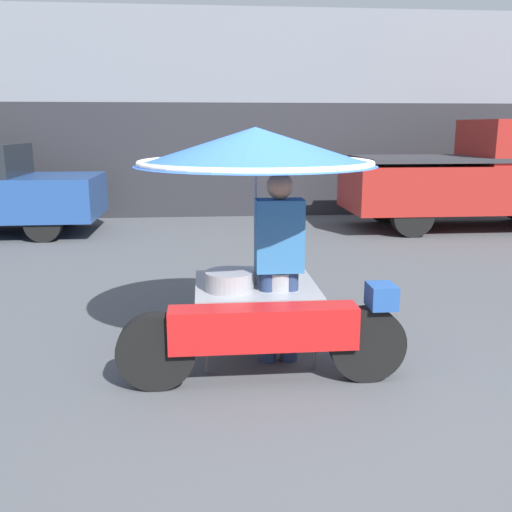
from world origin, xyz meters
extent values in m
plane|color=#4C4F54|center=(0.00, 0.00, 0.00)|extent=(36.00, 36.00, 0.00)
cube|color=gray|center=(0.00, 9.45, 2.15)|extent=(28.00, 2.00, 4.30)
cube|color=#28282D|center=(0.00, 8.42, 1.20)|extent=(23.80, 0.06, 2.40)
cylinder|color=black|center=(0.59, 0.09, 0.29)|extent=(0.58, 0.14, 0.58)
cylinder|color=black|center=(-1.01, 0.09, 0.29)|extent=(0.58, 0.14, 0.58)
cube|color=red|center=(-0.21, 0.09, 0.45)|extent=(1.41, 0.24, 0.32)
cube|color=#234C93|center=(0.68, 0.09, 0.67)|extent=(0.20, 0.24, 0.18)
cylinder|color=black|center=(-0.21, 1.03, 0.26)|extent=(0.52, 0.14, 0.52)
cylinder|color=#515156|center=(0.22, 0.31, 0.30)|extent=(0.03, 0.03, 0.59)
cylinder|color=#515156|center=(0.22, 1.15, 0.30)|extent=(0.03, 0.03, 0.59)
cylinder|color=#515156|center=(-0.64, 0.31, 0.30)|extent=(0.03, 0.03, 0.59)
cylinder|color=#515156|center=(-0.64, 1.15, 0.30)|extent=(0.03, 0.03, 0.59)
cube|color=#9E9EA3|center=(-0.21, 0.73, 0.60)|extent=(1.01, 0.99, 0.02)
cylinder|color=#B2B2B7|center=(-0.21, 0.73, 1.11)|extent=(0.03, 0.03, 0.99)
cone|color=blue|center=(-0.21, 0.73, 1.76)|extent=(1.96, 1.96, 0.30)
torus|color=white|center=(-0.21, 0.73, 1.63)|extent=(1.91, 1.91, 0.05)
cylinder|color=#939399|center=(-0.44, 0.56, 0.69)|extent=(0.40, 0.40, 0.15)
cylinder|color=#939399|center=(-0.04, 0.58, 0.69)|extent=(0.29, 0.29, 0.15)
cylinder|color=#B7B7BC|center=(-0.26, 0.93, 0.65)|extent=(0.22, 0.22, 0.08)
cylinder|color=#1E936B|center=(0.07, 1.00, 0.70)|extent=(0.21, 0.21, 0.17)
cylinder|color=navy|center=(-0.13, 0.52, 0.39)|extent=(0.14, 0.14, 0.77)
cylinder|color=navy|center=(0.05, 0.52, 0.39)|extent=(0.14, 0.14, 0.77)
cube|color=teal|center=(-0.04, 0.52, 1.06)|extent=(0.38, 0.22, 0.58)
sphere|color=#A87A5B|center=(-0.04, 0.52, 1.46)|extent=(0.21, 0.21, 0.21)
cylinder|color=black|center=(-3.34, 5.88, 0.31)|extent=(0.62, 0.20, 0.62)
cylinder|color=black|center=(-3.34, 7.44, 0.31)|extent=(0.62, 0.20, 0.62)
cylinder|color=black|center=(3.03, 5.74, 0.37)|extent=(0.73, 0.24, 0.73)
cylinder|color=black|center=(3.03, 7.29, 0.37)|extent=(0.73, 0.24, 0.73)
cube|color=#A3231E|center=(4.47, 6.52, 0.80)|extent=(4.81, 1.82, 0.86)
cube|color=#2D2D33|center=(3.51, 6.52, 1.32)|extent=(2.50, 1.74, 0.08)
camera|label=1|loc=(-0.64, -3.91, 1.91)|focal=40.00mm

